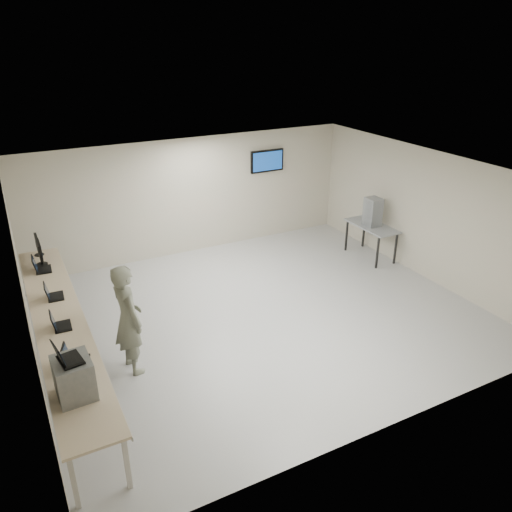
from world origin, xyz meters
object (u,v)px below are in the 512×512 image
workbench (60,323)px  equipment_box (74,378)px  side_table (372,228)px  soldier (128,319)px

workbench → equipment_box: 2.02m
equipment_box → side_table: equipment_box is taller
side_table → equipment_box: bearing=-156.5°
side_table → workbench: bearing=-170.9°
workbench → soldier: size_ratio=3.25×
equipment_box → soldier: 1.77m
equipment_box → side_table: (7.25, 3.15, -0.42)m
equipment_box → soldier: soldier is taller
equipment_box → soldier: (1.01, 1.44, -0.24)m
soldier → equipment_box: bearing=135.3°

